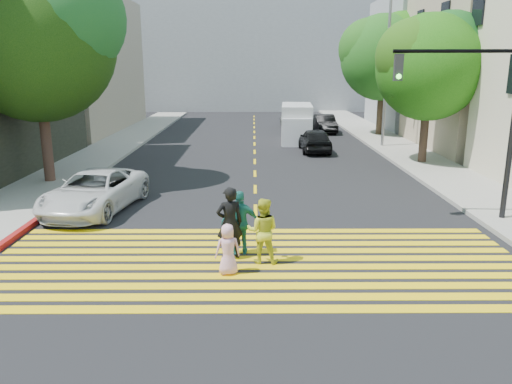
{
  "coord_description": "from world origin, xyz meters",
  "views": [
    {
      "loc": [
        -0.07,
        -10.42,
        4.79
      ],
      "look_at": [
        0.0,
        3.0,
        1.4
      ],
      "focal_mm": 35.0,
      "sensor_mm": 36.0,
      "label": 1
    }
  ],
  "objects_px": {
    "dark_car_near": "(315,140)",
    "silver_car": "(295,119)",
    "tree_right_far": "(385,53)",
    "tree_left": "(38,34)",
    "pedestrian_child": "(228,249)",
    "tree_right_near": "(431,62)",
    "pedestrian_extra": "(240,223)",
    "pedestrian_woman": "(263,231)",
    "traffic_signal": "(480,106)",
    "white_sedan": "(95,191)",
    "dark_car_parked": "(325,124)",
    "white_van": "(297,124)",
    "pedestrian_man": "(230,223)"
  },
  "relations": [
    {
      "from": "tree_right_far",
      "to": "silver_car",
      "type": "relative_size",
      "value": 1.69
    },
    {
      "from": "white_sedan",
      "to": "white_van",
      "type": "relative_size",
      "value": 0.95
    },
    {
      "from": "pedestrian_child",
      "to": "pedestrian_man",
      "type": "bearing_deg",
      "value": -106.42
    },
    {
      "from": "white_van",
      "to": "traffic_signal",
      "type": "height_order",
      "value": "traffic_signal"
    },
    {
      "from": "pedestrian_extra",
      "to": "traffic_signal",
      "type": "xyz_separation_m",
      "value": [
        7.17,
        2.76,
        2.77
      ]
    },
    {
      "from": "white_sedan",
      "to": "dark_car_parked",
      "type": "xyz_separation_m",
      "value": [
        10.68,
        20.69,
        -0.03
      ]
    },
    {
      "from": "dark_car_near",
      "to": "traffic_signal",
      "type": "bearing_deg",
      "value": 103.45
    },
    {
      "from": "white_sedan",
      "to": "traffic_signal",
      "type": "height_order",
      "value": "traffic_signal"
    },
    {
      "from": "dark_car_near",
      "to": "white_van",
      "type": "relative_size",
      "value": 0.78
    },
    {
      "from": "pedestrian_man",
      "to": "tree_right_near",
      "type": "bearing_deg",
      "value": -142.99
    },
    {
      "from": "tree_left",
      "to": "pedestrian_extra",
      "type": "distance_m",
      "value": 12.55
    },
    {
      "from": "tree_left",
      "to": "tree_right_far",
      "type": "xyz_separation_m",
      "value": [
        17.37,
        14.65,
        -0.32
      ]
    },
    {
      "from": "tree_right_far",
      "to": "pedestrian_extra",
      "type": "relative_size",
      "value": 4.96
    },
    {
      "from": "pedestrian_man",
      "to": "dark_car_parked",
      "type": "relative_size",
      "value": 0.47
    },
    {
      "from": "traffic_signal",
      "to": "dark_car_near",
      "type": "bearing_deg",
      "value": 107.25
    },
    {
      "from": "pedestrian_man",
      "to": "white_van",
      "type": "height_order",
      "value": "white_van"
    },
    {
      "from": "tree_right_far",
      "to": "white_sedan",
      "type": "height_order",
      "value": "tree_right_far"
    },
    {
      "from": "white_sedan",
      "to": "dark_car_near",
      "type": "bearing_deg",
      "value": 62.71
    },
    {
      "from": "pedestrian_extra",
      "to": "traffic_signal",
      "type": "relative_size",
      "value": 0.3
    },
    {
      "from": "traffic_signal",
      "to": "silver_car",
      "type": "bearing_deg",
      "value": 101.43
    },
    {
      "from": "white_sedan",
      "to": "pedestrian_extra",
      "type": "bearing_deg",
      "value": -29.61
    },
    {
      "from": "traffic_signal",
      "to": "pedestrian_extra",
      "type": "bearing_deg",
      "value": -155.53
    },
    {
      "from": "pedestrian_child",
      "to": "pedestrian_extra",
      "type": "distance_m",
      "value": 1.37
    },
    {
      "from": "pedestrian_man",
      "to": "dark_car_near",
      "type": "height_order",
      "value": "pedestrian_man"
    },
    {
      "from": "tree_left",
      "to": "pedestrian_child",
      "type": "distance_m",
      "value": 13.38
    },
    {
      "from": "pedestrian_extra",
      "to": "dark_car_parked",
      "type": "xyz_separation_m",
      "value": [
        5.64,
        24.75,
        -0.19
      ]
    },
    {
      "from": "tree_left",
      "to": "pedestrian_extra",
      "type": "height_order",
      "value": "tree_left"
    },
    {
      "from": "tree_right_near",
      "to": "traffic_signal",
      "type": "distance_m",
      "value": 9.76
    },
    {
      "from": "dark_car_near",
      "to": "white_van",
      "type": "xyz_separation_m",
      "value": [
        -0.73,
        4.06,
        0.44
      ]
    },
    {
      "from": "dark_car_near",
      "to": "white_van",
      "type": "bearing_deg",
      "value": -80.27
    },
    {
      "from": "silver_car",
      "to": "tree_right_far",
      "type": "bearing_deg",
      "value": 135.31
    },
    {
      "from": "tree_right_near",
      "to": "tree_right_far",
      "type": "relative_size",
      "value": 0.88
    },
    {
      "from": "dark_car_parked",
      "to": "pedestrian_man",
      "type": "bearing_deg",
      "value": -104.47
    },
    {
      "from": "tree_left",
      "to": "tree_right_near",
      "type": "relative_size",
      "value": 1.2
    },
    {
      "from": "tree_right_near",
      "to": "traffic_signal",
      "type": "xyz_separation_m",
      "value": [
        -1.69,
        -9.51,
        -1.39
      ]
    },
    {
      "from": "pedestrian_woman",
      "to": "traffic_signal",
      "type": "bearing_deg",
      "value": -145.94
    },
    {
      "from": "dark_car_near",
      "to": "white_van",
      "type": "distance_m",
      "value": 4.15
    },
    {
      "from": "pedestrian_man",
      "to": "dark_car_parked",
      "type": "distance_m",
      "value": 25.75
    },
    {
      "from": "white_sedan",
      "to": "pedestrian_woman",
      "type": "bearing_deg",
      "value": -30.49
    },
    {
      "from": "tree_right_far",
      "to": "traffic_signal",
      "type": "distance_m",
      "value": 20.19
    },
    {
      "from": "pedestrian_child",
      "to": "silver_car",
      "type": "bearing_deg",
      "value": -114.21
    },
    {
      "from": "tree_left",
      "to": "silver_car",
      "type": "relative_size",
      "value": 1.79
    },
    {
      "from": "tree_right_near",
      "to": "pedestrian_child",
      "type": "bearing_deg",
      "value": -123.86
    },
    {
      "from": "silver_car",
      "to": "dark_car_parked",
      "type": "xyz_separation_m",
      "value": [
        1.96,
        -2.76,
        -0.07
      ]
    },
    {
      "from": "white_sedan",
      "to": "dark_car_near",
      "type": "distance_m",
      "value": 14.98
    },
    {
      "from": "pedestrian_woman",
      "to": "traffic_signal",
      "type": "distance_m",
      "value": 7.92
    },
    {
      "from": "tree_left",
      "to": "pedestrian_extra",
      "type": "xyz_separation_m",
      "value": [
        8.09,
        -8.09,
        -5.15
      ]
    },
    {
      "from": "dark_car_near",
      "to": "silver_car",
      "type": "relative_size",
      "value": 0.81
    },
    {
      "from": "tree_right_near",
      "to": "silver_car",
      "type": "distance_m",
      "value": 16.65
    },
    {
      "from": "tree_right_far",
      "to": "tree_right_near",
      "type": "bearing_deg",
      "value": -92.24
    }
  ]
}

